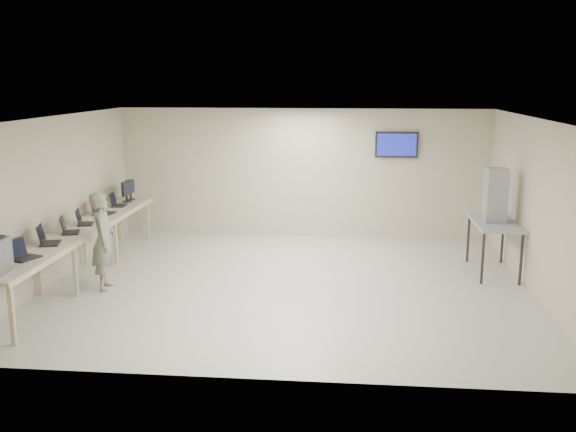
# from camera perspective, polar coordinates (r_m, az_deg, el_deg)

# --- Properties ---
(room) EXTENTS (8.01, 7.01, 2.81)m
(room) POSITION_cam_1_polar(r_m,az_deg,el_deg) (10.60, 0.10, 1.21)
(room) COLOR silver
(room) RESTS_ON ground
(workbench) EXTENTS (0.76, 6.00, 0.90)m
(workbench) POSITION_cam_1_polar(r_m,az_deg,el_deg) (11.58, -18.06, -1.41)
(workbench) COLOR beige
(workbench) RESTS_ON ground
(laptop_0) EXTENTS (0.42, 0.45, 0.30)m
(laptop_0) POSITION_cam_1_polar(r_m,az_deg,el_deg) (9.89, -22.64, -3.11)
(laptop_0) COLOR black
(laptop_0) RESTS_ON workbench
(laptop_1) EXTENTS (0.41, 0.44, 0.30)m
(laptop_1) POSITION_cam_1_polar(r_m,az_deg,el_deg) (10.63, -20.69, -1.94)
(laptop_1) COLOR black
(laptop_1) RESTS_ON workbench
(laptop_2) EXTENTS (0.39, 0.42, 0.28)m
(laptop_2) POSITION_cam_1_polar(r_m,az_deg,el_deg) (11.27, -19.01, -1.08)
(laptop_2) COLOR black
(laptop_2) RESTS_ON workbench
(laptop_3) EXTENTS (0.36, 0.40, 0.27)m
(laptop_3) POSITION_cam_1_polar(r_m,az_deg,el_deg) (11.85, -17.78, -0.39)
(laptop_3) COLOR black
(laptop_3) RESTS_ON workbench
(laptop_4) EXTENTS (0.38, 0.44, 0.31)m
(laptop_4) POSITION_cam_1_polar(r_m,az_deg,el_deg) (12.64, -16.26, 0.50)
(laptop_4) COLOR black
(laptop_4) RESTS_ON workbench
(laptop_5) EXTENTS (0.32, 0.37, 0.27)m
(laptop_5) POSITION_cam_1_polar(r_m,az_deg,el_deg) (13.39, -15.00, 1.17)
(laptop_5) COLOR black
(laptop_5) RESTS_ON workbench
(monitor_near) EXTENTS (0.20, 0.45, 0.44)m
(monitor_near) POSITION_cam_1_polar(r_m,az_deg,el_deg) (13.75, -14.18, 2.32)
(monitor_near) COLOR black
(monitor_near) RESTS_ON workbench
(monitor_far) EXTENTS (0.18, 0.41, 0.41)m
(monitor_far) POSITION_cam_1_polar(r_m,az_deg,el_deg) (13.98, -13.84, 2.41)
(monitor_far) COLOR black
(monitor_far) RESTS_ON workbench
(soldier) EXTENTS (0.54, 0.68, 1.63)m
(soldier) POSITION_cam_1_polar(r_m,az_deg,el_deg) (10.93, -16.08, -2.14)
(soldier) COLOR gray
(soldier) RESTS_ON ground
(side_table) EXTENTS (0.73, 1.57, 0.94)m
(side_table) POSITION_cam_1_polar(r_m,az_deg,el_deg) (11.93, 17.90, -0.81)
(side_table) COLOR #92979F
(side_table) RESTS_ON ground
(storage_bins) EXTENTS (0.36, 0.40, 0.95)m
(storage_bins) POSITION_cam_1_polar(r_m,az_deg,el_deg) (11.82, 17.97, 1.77)
(storage_bins) COLOR #AAACB0
(storage_bins) RESTS_ON side_table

